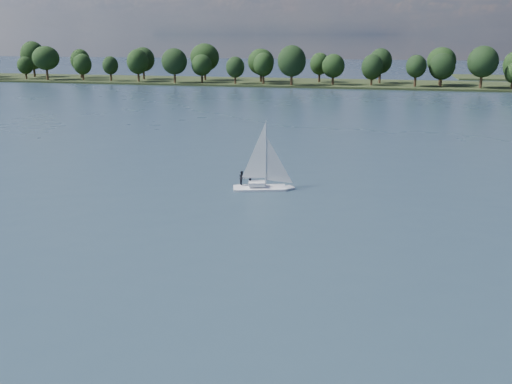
% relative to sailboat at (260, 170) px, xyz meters
% --- Properties ---
extents(ground, '(700.00, 700.00, 0.00)m').
position_rel_sailboat_xyz_m(ground, '(-5.35, 50.13, -2.60)').
color(ground, '#233342').
rests_on(ground, ground).
extents(far_shore, '(660.00, 40.00, 1.50)m').
position_rel_sailboat_xyz_m(far_shore, '(-5.35, 162.13, -2.60)').
color(far_shore, black).
rests_on(far_shore, ground).
extents(sailboat, '(7.34, 3.85, 9.30)m').
position_rel_sailboat_xyz_m(sailboat, '(0.00, 0.00, 0.00)').
color(sailboat, silver).
rests_on(sailboat, ground).
extents(treeline, '(562.94, 74.61, 18.47)m').
position_rel_sailboat_xyz_m(treeline, '(-2.88, 158.38, 5.50)').
color(treeline, black).
rests_on(treeline, ground).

